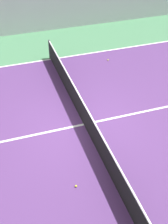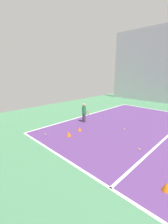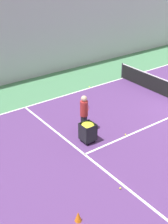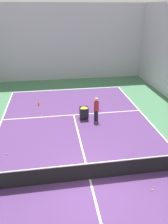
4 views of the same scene
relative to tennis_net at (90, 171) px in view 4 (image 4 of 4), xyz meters
The scene contains 17 objects.
ground_plane 0.50m from the tennis_net, ahead, with size 35.83×35.83×0.00m, color #477F56.
court_playing_area 0.50m from the tennis_net, ahead, with size 10.35×24.96×0.00m.
line_baseline_far 12.49m from the tennis_net, 90.00° to the left, with size 10.35×0.10×0.00m, color white.
line_service_far 6.88m from the tennis_net, 90.00° to the left, with size 10.35×0.10×0.00m, color white.
line_centre_service 0.49m from the tennis_net, ahead, with size 0.10×13.73×0.00m, color white.
hall_enclosure_far 16.34m from the tennis_net, 90.00° to the left, with size 17.22×0.15×7.72m.
tennis_net is the anchor object (origin of this frame).
coach_at_net 6.00m from the tennis_net, 75.57° to the left, with size 0.45×0.67×1.74m.
ball_cart 6.23m from the tennis_net, 83.70° to the left, with size 0.59×0.57×0.88m.
training_cone_2 9.43m from the tennis_net, 106.22° to the left, with size 0.22×0.22×0.35m, color orange.
tennis_ball_0 2.87m from the tennis_net, 22.93° to the right, with size 0.07×0.07×0.07m, color yellow.
tennis_ball_1 7.99m from the tennis_net, 126.79° to the left, with size 0.07×0.07×0.07m, color yellow.
tennis_ball_4 4.95m from the tennis_net, 148.19° to the left, with size 0.07×0.07×0.07m, color yellow.
tennis_ball_5 5.91m from the tennis_net, 26.13° to the left, with size 0.07×0.07×0.07m, color yellow.
tennis_ball_7 4.57m from the tennis_net, 88.88° to the left, with size 0.07×0.07×0.07m, color yellow.
tennis_ball_8 7.48m from the tennis_net, 108.35° to the left, with size 0.07×0.07×0.07m, color yellow.
tennis_ball_9 14.12m from the tennis_net, 112.59° to the left, with size 0.07×0.07×0.07m, color yellow.
Camera 4 is at (-1.48, -7.71, 7.32)m, focal length 35.00 mm.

